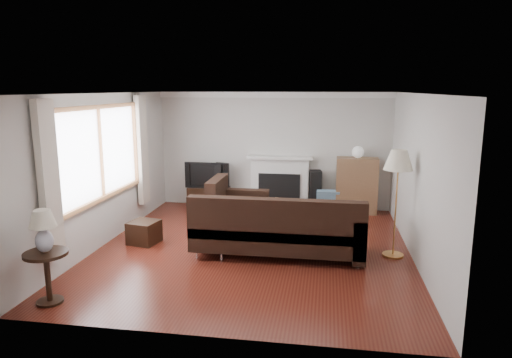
% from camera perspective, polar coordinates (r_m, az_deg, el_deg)
% --- Properties ---
extents(room, '(5.10, 5.60, 2.54)m').
position_cam_1_polar(room, '(7.23, -0.37, 0.71)').
color(room, '#561D13').
rests_on(room, ground).
extents(window, '(0.12, 2.74, 1.54)m').
position_cam_1_polar(window, '(7.77, -18.78, 3.09)').
color(window, brown).
rests_on(window, room).
extents(curtain_near, '(0.10, 0.35, 2.10)m').
position_cam_1_polar(curtain_near, '(6.48, -24.48, -0.21)').
color(curtain_near, beige).
rests_on(curtain_near, room).
extents(curtain_far, '(0.10, 0.35, 2.10)m').
position_cam_1_polar(curtain_far, '(9.13, -14.05, 3.54)').
color(curtain_far, beige).
rests_on(curtain_far, room).
extents(fireplace, '(1.40, 0.26, 1.15)m').
position_cam_1_polar(fireplace, '(9.91, 2.96, -0.39)').
color(fireplace, white).
rests_on(fireplace, room).
extents(tv_stand, '(0.89, 0.40, 0.44)m').
position_cam_1_polar(tv_stand, '(10.12, -5.91, -2.22)').
color(tv_stand, black).
rests_on(tv_stand, ground).
extents(television, '(0.98, 0.13, 0.56)m').
position_cam_1_polar(television, '(10.02, -5.97, 0.58)').
color(television, black).
rests_on(television, tv_stand).
extents(speaker_left, '(0.34, 0.38, 0.97)m').
position_cam_1_polar(speaker_left, '(10.04, -4.62, -0.78)').
color(speaker_left, black).
rests_on(speaker_left, ground).
extents(speaker_right, '(0.28, 0.32, 0.87)m').
position_cam_1_polar(speaker_right, '(9.80, 7.40, -1.44)').
color(speaker_right, black).
rests_on(speaker_right, ground).
extents(bookshelf, '(0.85, 0.40, 1.16)m').
position_cam_1_polar(bookshelf, '(9.76, 12.45, -0.78)').
color(bookshelf, brown).
rests_on(bookshelf, ground).
extents(globe_lamp, '(0.24, 0.24, 0.24)m').
position_cam_1_polar(globe_lamp, '(9.64, 12.63, 3.30)').
color(globe_lamp, white).
rests_on(globe_lamp, bookshelf).
extents(sectional_sofa, '(2.87, 2.09, 0.93)m').
position_cam_1_polar(sectional_sofa, '(7.17, 2.80, -5.88)').
color(sectional_sofa, black).
rests_on(sectional_sofa, ground).
extents(coffee_table, '(1.21, 0.87, 0.43)m').
position_cam_1_polar(coffee_table, '(8.79, 5.03, -4.36)').
color(coffee_table, olive).
rests_on(coffee_table, ground).
extents(footstool, '(0.53, 0.53, 0.38)m').
position_cam_1_polar(footstool, '(7.98, -13.81, -6.46)').
color(footstool, black).
rests_on(footstool, ground).
extents(floor_lamp, '(0.51, 0.51, 1.68)m').
position_cam_1_polar(floor_lamp, '(7.30, 17.09, -3.00)').
color(floor_lamp, '#CC8E46').
rests_on(floor_lamp, ground).
extents(side_table, '(0.52, 0.52, 0.65)m').
position_cam_1_polar(side_table, '(6.19, -24.58, -11.13)').
color(side_table, black).
rests_on(side_table, ground).
extents(table_lamp, '(0.32, 0.32, 0.52)m').
position_cam_1_polar(table_lamp, '(6.00, -25.03, -5.96)').
color(table_lamp, silver).
rests_on(table_lamp, side_table).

